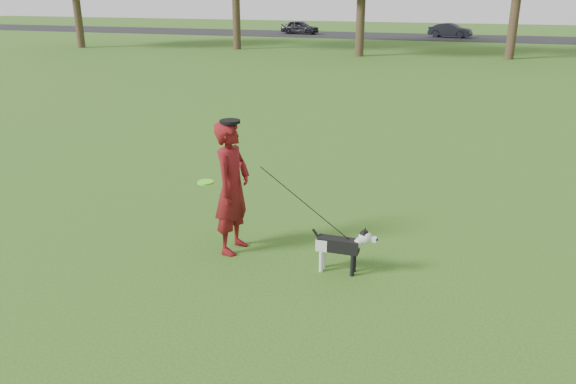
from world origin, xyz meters
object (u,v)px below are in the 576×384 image
(man, at_px, (232,188))
(car_mid, at_px, (450,30))
(dog, at_px, (343,244))
(car_left, at_px, (300,27))

(man, distance_m, car_mid, 39.77)
(man, xyz_separation_m, dog, (1.66, -0.22, -0.55))
(dog, relative_size, car_left, 0.28)
(man, relative_size, car_mid, 0.60)
(car_left, xyz_separation_m, car_mid, (12.07, 0.00, -0.01))
(dog, bearing_deg, man, 172.42)
(car_left, relative_size, car_mid, 0.98)
(car_left, bearing_deg, car_mid, -83.23)
(dog, bearing_deg, car_mid, 90.04)
(car_mid, bearing_deg, man, -167.88)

